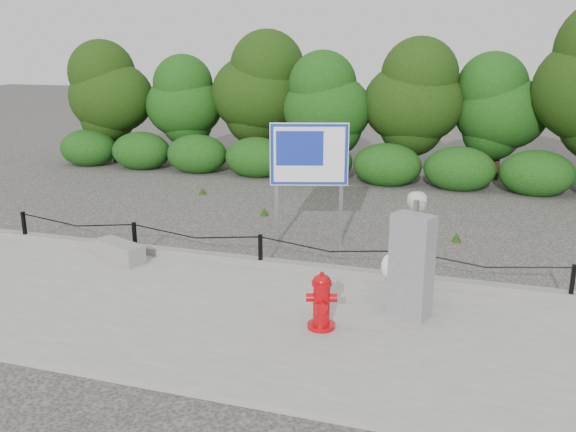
# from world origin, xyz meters

# --- Properties ---
(ground) EXTENTS (90.00, 90.00, 0.00)m
(ground) POSITION_xyz_m (0.00, 0.00, 0.00)
(ground) COLOR #2D2B28
(ground) RESTS_ON ground
(sidewalk) EXTENTS (14.00, 4.00, 0.08)m
(sidewalk) POSITION_xyz_m (0.00, -2.00, 0.04)
(sidewalk) COLOR gray
(sidewalk) RESTS_ON ground
(curb) EXTENTS (14.00, 0.22, 0.14)m
(curb) POSITION_xyz_m (0.00, 0.05, 0.15)
(curb) COLOR slate
(curb) RESTS_ON sidewalk
(chain_barrier) EXTENTS (10.06, 0.06, 0.60)m
(chain_barrier) POSITION_xyz_m (0.00, 0.00, 0.46)
(chain_barrier) COLOR black
(chain_barrier) RESTS_ON sidewalk
(treeline) EXTENTS (20.35, 3.75, 4.96)m
(treeline) POSITION_xyz_m (1.21, 8.92, 2.51)
(treeline) COLOR black
(treeline) RESTS_ON ground
(fire_hydrant) EXTENTS (0.47, 0.48, 0.82)m
(fire_hydrant) POSITION_xyz_m (1.63, -2.00, 0.47)
(fire_hydrant) COLOR #B4060B
(fire_hydrant) RESTS_ON sidewalk
(pedestrian) EXTENTS (0.77, 0.70, 1.70)m
(pedestrian) POSITION_xyz_m (2.71, -0.62, 0.91)
(pedestrian) COLOR #AAA891
(pedestrian) RESTS_ON sidewalk
(concrete_block) EXTENTS (1.12, 0.75, 0.34)m
(concrete_block) POSITION_xyz_m (-2.56, -0.42, 0.25)
(concrete_block) COLOR gray
(concrete_block) RESTS_ON sidewalk
(utility_cabinet) EXTENTS (0.65, 0.52, 1.66)m
(utility_cabinet) POSITION_xyz_m (2.72, -1.21, 0.83)
(utility_cabinet) COLOR gray
(utility_cabinet) RESTS_ON sidewalk
(advertising_sign) EXTENTS (1.47, 0.52, 2.43)m
(advertising_sign) POSITION_xyz_m (0.37, 1.74, 1.71)
(advertising_sign) COLOR slate
(advertising_sign) RESTS_ON ground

